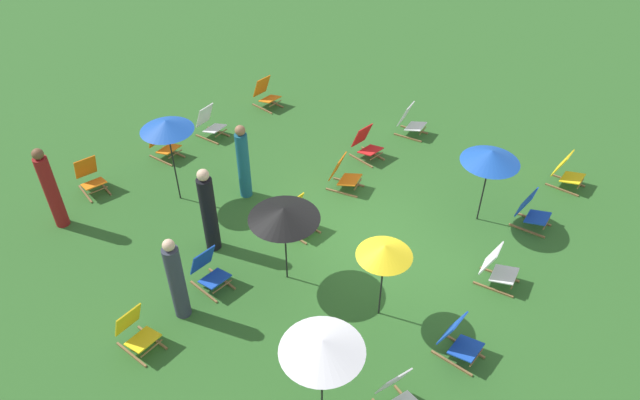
# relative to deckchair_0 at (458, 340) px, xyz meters

# --- Properties ---
(ground_plane) EXTENTS (40.00, 40.00, 0.00)m
(ground_plane) POSITION_rel_deckchair_0_xyz_m (1.13, 2.77, -0.37)
(ground_plane) COLOR #2D6026
(deckchair_0) EXTENTS (0.50, 0.77, 0.83)m
(deckchair_0) POSITION_rel_deckchair_0_xyz_m (0.00, 0.00, 0.00)
(deckchair_0) COLOR olive
(deckchair_0) RESTS_ON ground
(deckchair_1) EXTENTS (0.67, 0.86, 0.83)m
(deckchair_1) POSITION_rel_deckchair_0_xyz_m (-1.48, 0.16, 0.00)
(deckchair_1) COLOR olive
(deckchair_1) RESTS_ON ground
(deckchair_2) EXTENTS (0.51, 0.78, 0.83)m
(deckchair_2) POSITION_rel_deckchair_0_xyz_m (-3.34, 4.13, 0.00)
(deckchair_2) COLOR olive
(deckchair_2) RESTS_ON ground
(deckchair_3) EXTENTS (0.50, 0.77, 0.83)m
(deckchair_3) POSITION_rel_deckchair_0_xyz_m (-1.64, 4.27, 0.00)
(deckchair_3) COLOR olive
(deckchair_3) RESTS_ON ground
(deckchair_4) EXTENTS (0.61, 0.84, 0.83)m
(deckchair_4) POSITION_rel_deckchair_0_xyz_m (-1.48, 8.48, 0.00)
(deckchair_4) COLOR olive
(deckchair_4) RESTS_ON ground
(deckchair_5) EXTENTS (0.62, 0.84, 0.83)m
(deckchair_5) POSITION_rel_deckchair_0_xyz_m (5.16, 4.41, 0.00)
(deckchair_5) COLOR olive
(deckchair_5) RESTS_ON ground
(deckchair_7) EXTENTS (0.54, 0.80, 0.83)m
(deckchair_7) POSITION_rel_deckchair_0_xyz_m (3.59, 4.63, 0.00)
(deckchair_7) COLOR olive
(deckchair_7) RESTS_ON ground
(deckchair_8) EXTENTS (0.56, 0.81, 0.83)m
(deckchair_8) POSITION_rel_deckchair_0_xyz_m (0.42, 8.33, 0.00)
(deckchair_8) COLOR olive
(deckchair_8) RESTS_ON ground
(deckchair_9) EXTENTS (0.49, 0.77, 0.83)m
(deckchair_9) POSITION_rel_deckchair_0_xyz_m (3.77, 8.21, 0.00)
(deckchair_9) COLOR olive
(deckchair_9) RESTS_ON ground
(deckchair_10) EXTENTS (0.62, 0.84, 0.83)m
(deckchair_10) POSITION_rel_deckchair_0_xyz_m (1.89, 0.29, 0.00)
(deckchair_10) COLOR olive
(deckchair_10) RESTS_ON ground
(deckchair_11) EXTENTS (0.53, 0.79, 0.83)m
(deckchair_11) POSITION_rel_deckchair_0_xyz_m (5.65, 0.53, 0.00)
(deckchair_11) COLOR olive
(deckchair_11) RESTS_ON ground
(deckchair_12) EXTENTS (0.57, 0.82, 0.83)m
(deckchair_12) POSITION_rel_deckchair_0_xyz_m (3.84, 0.53, 0.00)
(deckchair_12) COLOR olive
(deckchair_12) RESTS_ON ground
(deckchair_13) EXTENTS (0.48, 0.76, 0.83)m
(deckchair_13) POSITION_rel_deckchair_0_xyz_m (0.56, 4.07, 0.00)
(deckchair_13) COLOR olive
(deckchair_13) RESTS_ON ground
(deckchair_14) EXTENTS (0.68, 0.87, 0.83)m
(deckchair_14) POSITION_rel_deckchair_0_xyz_m (2.28, 4.27, 0.00)
(deckchair_14) COLOR olive
(deckchair_14) RESTS_ON ground
(deckchair_15) EXTENTS (0.56, 0.81, 0.83)m
(deckchair_15) POSITION_rel_deckchair_0_xyz_m (1.76, 8.20, 0.00)
(deckchair_15) COLOR olive
(deckchair_15) RESTS_ON ground
(umbrella_0) EXTENTS (1.17, 1.17, 1.75)m
(umbrella_0) POSITION_rel_deckchair_0_xyz_m (3.31, 1.42, 1.25)
(umbrella_0) COLOR black
(umbrella_0) RESTS_ON ground
(umbrella_1) EXTENTS (1.28, 1.28, 1.71)m
(umbrella_1) POSITION_rel_deckchair_0_xyz_m (-0.57, 3.32, 1.22)
(umbrella_1) COLOR black
(umbrella_1) RESTS_ON ground
(umbrella_2) EXTENTS (0.94, 0.94, 1.67)m
(umbrella_2) POSITION_rel_deckchair_0_xyz_m (-0.14, 1.48, 1.18)
(umbrella_2) COLOR black
(umbrella_2) RESTS_ON ground
(umbrella_3) EXTENTS (1.10, 1.10, 2.00)m
(umbrella_3) POSITION_rel_deckchair_0_xyz_m (-0.38, 6.77, 1.51)
(umbrella_3) COLOR black
(umbrella_3) RESTS_ON ground
(umbrella_4) EXTENTS (1.21, 1.21, 1.75)m
(umbrella_4) POSITION_rel_deckchair_0_xyz_m (-2.26, 0.99, 1.26)
(umbrella_4) COLOR black
(umbrella_4) RESTS_ON ground
(person_0) EXTENTS (0.31, 0.31, 1.89)m
(person_0) POSITION_rel_deckchair_0_xyz_m (-2.55, 7.95, 0.55)
(person_0) COLOR maroon
(person_0) RESTS_ON ground
(person_1) EXTENTS (0.33, 0.33, 1.77)m
(person_1) POSITION_rel_deckchair_0_xyz_m (-2.42, 4.12, 0.48)
(person_1) COLOR #333847
(person_1) RESTS_ON ground
(person_2) EXTENTS (0.31, 0.31, 1.80)m
(person_2) POSITION_rel_deckchair_0_xyz_m (0.67, 5.75, 0.50)
(person_2) COLOR #195972
(person_2) RESTS_ON ground
(person_3) EXTENTS (0.33, 0.33, 1.91)m
(person_3) POSITION_rel_deckchair_0_xyz_m (-0.92, 5.02, 0.55)
(person_3) COLOR black
(person_3) RESTS_ON ground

